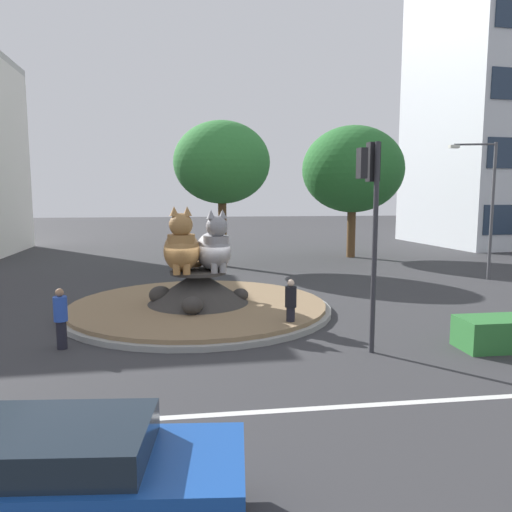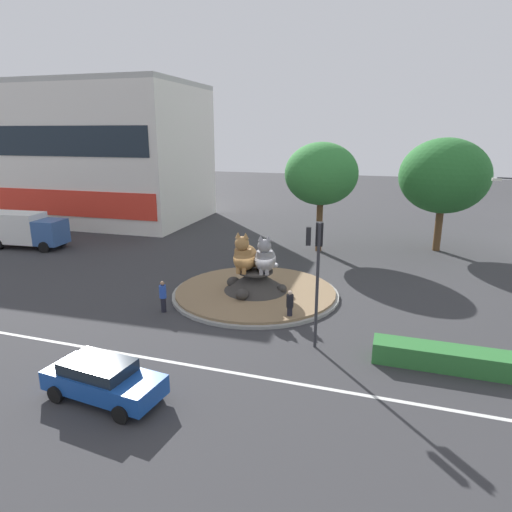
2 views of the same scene
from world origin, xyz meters
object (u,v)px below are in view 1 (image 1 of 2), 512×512
object	(u,v)px
cat_statue_tabby	(182,248)
pedestrian_black_shirt	(291,304)
traffic_light_mast	(372,201)
hatchback_near_shophouse	(66,476)
broadleaf_tree_behind_island	(222,163)
streetlight_arm	(487,200)
cat_statue_grey	(214,248)
second_tree_near_tower	(353,170)
pedestrian_blue_shirt	(61,317)

from	to	relation	value
cat_statue_tabby	pedestrian_black_shirt	bearing A→B (deg)	50.74
cat_statue_tabby	traffic_light_mast	world-z (taller)	traffic_light_mast
hatchback_near_shophouse	cat_statue_tabby	bearing A→B (deg)	89.18
broadleaf_tree_behind_island	traffic_light_mast	bearing A→B (deg)	-80.50
streetlight_arm	cat_statue_grey	bearing A→B (deg)	34.66
cat_statue_tabby	cat_statue_grey	distance (m)	1.21
cat_statue_tabby	cat_statue_grey	xyz separation A→B (m)	(1.19, 0.17, -0.05)
cat_statue_tabby	second_tree_near_tower	size ratio (longest dim) A/B	0.27
streetlight_arm	pedestrian_blue_shirt	distance (m)	21.06
traffic_light_mast	broadleaf_tree_behind_island	world-z (taller)	broadleaf_tree_behind_island
cat_statue_grey	second_tree_near_tower	world-z (taller)	second_tree_near_tower
second_tree_near_tower	streetlight_arm	size ratio (longest dim) A/B	1.30
traffic_light_mast	hatchback_near_shophouse	bearing A→B (deg)	127.48
broadleaf_tree_behind_island	streetlight_arm	bearing A→B (deg)	-26.61
streetlight_arm	broadleaf_tree_behind_island	bearing A→B (deg)	-11.18
broadleaf_tree_behind_island	pedestrian_black_shirt	size ratio (longest dim) A/B	5.20
traffic_light_mast	streetlight_arm	bearing A→B (deg)	-51.94
streetlight_arm	pedestrian_black_shirt	world-z (taller)	streetlight_arm
broadleaf_tree_behind_island	pedestrian_blue_shirt	bearing A→B (deg)	-110.27
traffic_light_mast	cat_statue_tabby	bearing A→B (deg)	37.13
broadleaf_tree_behind_island	pedestrian_black_shirt	bearing A→B (deg)	-85.54
broadleaf_tree_behind_island	second_tree_near_tower	bearing A→B (deg)	18.84
pedestrian_black_shirt	hatchback_near_shophouse	distance (m)	10.11
streetlight_arm	hatchback_near_shophouse	size ratio (longest dim) A/B	1.51
second_tree_near_tower	broadleaf_tree_behind_island	bearing A→B (deg)	-161.16
cat_statue_tabby	hatchback_near_shophouse	distance (m)	11.97
traffic_light_mast	pedestrian_blue_shirt	bearing A→B (deg)	72.95
pedestrian_black_shirt	pedestrian_blue_shirt	size ratio (longest dim) A/B	0.96
cat_statue_grey	pedestrian_blue_shirt	world-z (taller)	cat_statue_grey
pedestrian_black_shirt	hatchback_near_shophouse	bearing A→B (deg)	63.97
broadleaf_tree_behind_island	streetlight_arm	xyz separation A→B (m)	(13.08, -6.55, -2.17)
broadleaf_tree_behind_island	cat_statue_grey	bearing A→B (deg)	-95.63
traffic_light_mast	hatchback_near_shophouse	size ratio (longest dim) A/B	1.24
hatchback_near_shophouse	traffic_light_mast	bearing A→B (deg)	50.71
streetlight_arm	pedestrian_blue_shirt	xyz separation A→B (m)	(-18.80, -8.93, -3.19)
traffic_light_mast	pedestrian_blue_shirt	distance (m)	9.28
streetlight_arm	pedestrian_black_shirt	distance (m)	14.76
second_tree_near_tower	streetlight_arm	world-z (taller)	second_tree_near_tower
second_tree_near_tower	cat_statue_grey	bearing A→B (deg)	-125.37
cat_statue_grey	pedestrian_blue_shirt	distance (m)	6.24
cat_statue_grey	second_tree_near_tower	distance (m)	18.39
pedestrian_black_shirt	second_tree_near_tower	bearing A→B (deg)	-112.01
pedestrian_black_shirt	streetlight_arm	bearing A→B (deg)	-143.42
pedestrian_black_shirt	traffic_light_mast	bearing A→B (deg)	128.46
cat_statue_tabby	pedestrian_black_shirt	world-z (taller)	cat_statue_tabby
broadleaf_tree_behind_island	hatchback_near_shophouse	distance (m)	24.38
cat_statue_tabby	second_tree_near_tower	bearing A→B (deg)	142.69
pedestrian_blue_shirt	broadleaf_tree_behind_island	bearing A→B (deg)	-140.26
cat_statue_grey	second_tree_near_tower	bearing A→B (deg)	132.62
broadleaf_tree_behind_island	hatchback_near_shophouse	size ratio (longest dim) A/B	1.89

